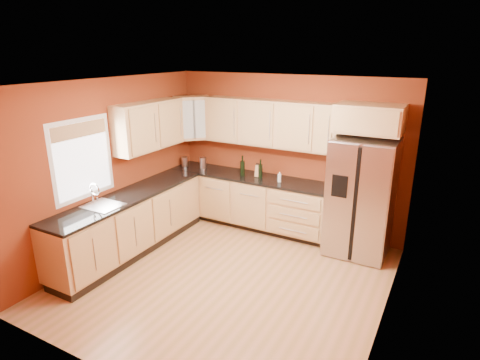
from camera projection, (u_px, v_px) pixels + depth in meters
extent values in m
plane|color=#A0733E|center=(227.00, 278.00, 5.47)|extent=(4.00, 4.00, 0.00)
plane|color=white|center=(225.00, 83.00, 4.66)|extent=(4.00, 4.00, 0.00)
cube|color=maroon|center=(287.00, 154.00, 6.73)|extent=(4.00, 0.04, 2.60)
cube|color=maroon|center=(107.00, 258.00, 3.39)|extent=(4.00, 0.04, 2.60)
cube|color=maroon|center=(111.00, 167.00, 5.97)|extent=(0.04, 4.00, 2.60)
cube|color=maroon|center=(393.00, 219.00, 4.15)|extent=(0.04, 4.00, 2.60)
cube|color=tan|center=(249.00, 202.00, 7.00)|extent=(2.90, 0.60, 0.88)
cube|color=tan|center=(131.00, 224.00, 6.10)|extent=(0.60, 2.80, 0.88)
cube|color=black|center=(249.00, 177.00, 6.85)|extent=(2.90, 0.62, 0.04)
cube|color=black|center=(129.00, 196.00, 5.95)|extent=(0.62, 2.80, 0.04)
cube|color=tan|center=(270.00, 123.00, 6.54)|extent=(2.30, 0.33, 0.75)
cube|color=tan|center=(149.00, 126.00, 6.34)|extent=(0.33, 1.35, 0.75)
cube|color=tan|center=(192.00, 118.00, 7.05)|extent=(0.67, 0.67, 0.75)
cube|color=tan|center=(370.00, 118.00, 5.63)|extent=(0.92, 0.60, 0.40)
cube|color=silver|center=(361.00, 197.00, 5.93)|extent=(0.90, 0.75, 1.78)
cube|color=white|center=(83.00, 159.00, 5.47)|extent=(0.03, 0.90, 1.00)
cylinder|color=silver|center=(185.00, 162.00, 7.35)|extent=(0.14, 0.14, 0.18)
cylinder|color=silver|center=(203.00, 163.00, 7.25)|extent=(0.13, 0.13, 0.20)
cube|color=#AD8154|center=(259.00, 171.00, 6.76)|extent=(0.10, 0.09, 0.20)
cylinder|color=silver|center=(279.00, 177.00, 6.50)|extent=(0.07, 0.07, 0.17)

